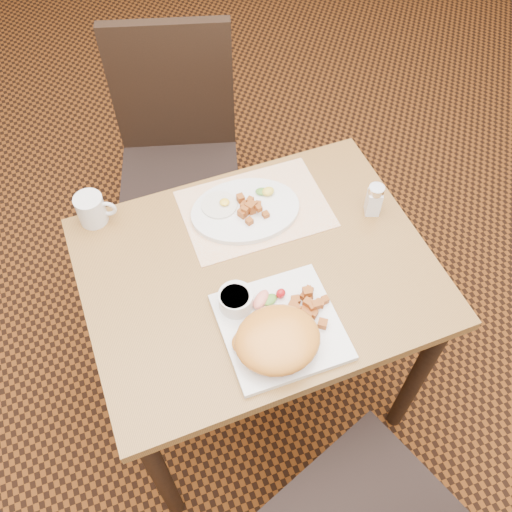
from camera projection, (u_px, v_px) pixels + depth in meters
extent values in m
plane|color=black|center=(257.00, 383.00, 2.09)|extent=(8.00, 8.00, 0.00)
cube|color=olive|center=(258.00, 272.00, 1.50)|extent=(0.90, 0.70, 0.03)
cylinder|color=black|center=(162.00, 477.00, 1.56)|extent=(0.05, 0.05, 0.71)
cylinder|color=black|center=(417.00, 378.00, 1.73)|extent=(0.05, 0.05, 0.71)
cylinder|color=black|center=(112.00, 302.00, 1.88)|extent=(0.05, 0.05, 0.71)
cylinder|color=black|center=(331.00, 232.00, 2.05)|extent=(0.05, 0.05, 0.71)
cylinder|color=black|center=(357.00, 455.00, 1.73)|extent=(0.04, 0.04, 0.42)
cube|color=black|center=(181.00, 185.00, 2.06)|extent=(0.52, 0.52, 0.05)
cylinder|color=black|center=(230.00, 189.00, 2.37)|extent=(0.04, 0.04, 0.42)
cylinder|color=black|center=(235.00, 260.00, 2.16)|extent=(0.04, 0.04, 0.42)
cylinder|color=black|center=(143.00, 194.00, 2.35)|extent=(0.04, 0.04, 0.42)
cylinder|color=black|center=(139.00, 266.00, 2.14)|extent=(0.04, 0.04, 0.42)
cube|color=black|center=(172.00, 88.00, 1.96)|extent=(0.41, 0.16, 0.50)
cube|color=white|center=(255.00, 209.00, 1.60)|extent=(0.41, 0.29, 0.00)
cube|color=silver|center=(281.00, 327.00, 1.37)|extent=(0.29, 0.29, 0.02)
ellipsoid|color=orange|center=(278.00, 339.00, 1.30)|extent=(0.20, 0.18, 0.07)
ellipsoid|color=orange|center=(291.00, 348.00, 1.32)|extent=(0.08, 0.07, 0.03)
ellipsoid|color=orange|center=(249.00, 342.00, 1.33)|extent=(0.08, 0.07, 0.03)
cylinder|color=silver|center=(236.00, 300.00, 1.38)|extent=(0.09, 0.09, 0.05)
cylinder|color=beige|center=(235.00, 297.00, 1.36)|extent=(0.07, 0.07, 0.01)
ellipsoid|color=#387223|center=(270.00, 300.00, 1.40)|extent=(0.05, 0.04, 0.01)
ellipsoid|color=red|center=(281.00, 293.00, 1.40)|extent=(0.03, 0.03, 0.03)
ellipsoid|color=#F28C72|center=(261.00, 299.00, 1.40)|extent=(0.07, 0.06, 0.02)
cylinder|color=white|center=(219.00, 205.00, 1.58)|extent=(0.10, 0.10, 0.01)
ellipsoid|color=yellow|center=(225.00, 202.00, 1.58)|extent=(0.03, 0.03, 0.01)
ellipsoid|color=#387223|center=(262.00, 191.00, 1.61)|extent=(0.05, 0.04, 0.01)
ellipsoid|color=yellow|center=(268.00, 191.00, 1.60)|extent=(0.04, 0.04, 0.02)
cube|color=white|center=(373.00, 202.00, 1.56)|extent=(0.05, 0.05, 0.08)
cylinder|color=silver|center=(377.00, 190.00, 1.52)|extent=(0.05, 0.05, 0.02)
cylinder|color=silver|center=(91.00, 209.00, 1.54)|extent=(0.08, 0.08, 0.09)
torus|color=silver|center=(107.00, 209.00, 1.54)|extent=(0.05, 0.03, 0.05)
cube|color=#AF581C|center=(320.00, 303.00, 1.39)|extent=(0.02, 0.03, 0.02)
cube|color=#AF581C|center=(319.00, 303.00, 1.39)|extent=(0.02, 0.02, 0.01)
cube|color=#AF581C|center=(305.00, 296.00, 1.40)|extent=(0.03, 0.03, 0.02)
cube|color=#AF581C|center=(312.00, 307.00, 1.37)|extent=(0.02, 0.02, 0.02)
cube|color=#AF581C|center=(293.00, 315.00, 1.37)|extent=(0.03, 0.03, 0.02)
cube|color=#AF581C|center=(290.00, 313.00, 1.38)|extent=(0.02, 0.02, 0.02)
cube|color=#AF581C|center=(303.00, 311.00, 1.38)|extent=(0.02, 0.02, 0.02)
cube|color=#AF581C|center=(307.00, 292.00, 1.39)|extent=(0.03, 0.03, 0.02)
cube|color=#AF581C|center=(295.00, 308.00, 1.39)|extent=(0.02, 0.02, 0.01)
cube|color=#AF581C|center=(296.00, 300.00, 1.40)|extent=(0.02, 0.02, 0.02)
cube|color=#AF581C|center=(293.00, 305.00, 1.39)|extent=(0.03, 0.03, 0.02)
cube|color=#AF581C|center=(294.00, 310.00, 1.38)|extent=(0.03, 0.03, 0.02)
cube|color=#AF581C|center=(309.00, 290.00, 1.42)|extent=(0.03, 0.03, 0.02)
cube|color=#AF581C|center=(325.00, 300.00, 1.40)|extent=(0.02, 0.02, 0.02)
cube|color=#AF581C|center=(308.00, 302.00, 1.38)|extent=(0.03, 0.03, 0.02)
cube|color=#AF581C|center=(323.00, 324.00, 1.36)|extent=(0.03, 0.03, 0.02)
cube|color=#AF581C|center=(307.00, 317.00, 1.37)|extent=(0.03, 0.03, 0.02)
cube|color=#AF581C|center=(310.00, 308.00, 1.39)|extent=(0.02, 0.02, 0.01)
cube|color=#AF581C|center=(295.00, 309.00, 1.38)|extent=(0.03, 0.03, 0.02)
cube|color=#AF581C|center=(309.00, 312.00, 1.38)|extent=(0.02, 0.02, 0.01)
cube|color=#AF581C|center=(313.00, 313.00, 1.38)|extent=(0.03, 0.03, 0.02)
cube|color=#AF581C|center=(307.00, 298.00, 1.40)|extent=(0.03, 0.03, 0.02)
cube|color=#AF581C|center=(307.00, 308.00, 1.39)|extent=(0.02, 0.02, 0.02)
cube|color=#AF581C|center=(291.00, 317.00, 1.37)|extent=(0.02, 0.02, 0.02)
cube|color=#AF581C|center=(316.00, 305.00, 1.37)|extent=(0.02, 0.02, 0.02)
cube|color=#AF581C|center=(311.00, 309.00, 1.38)|extent=(0.02, 0.02, 0.02)
cube|color=#AF581C|center=(307.00, 309.00, 1.39)|extent=(0.02, 0.02, 0.01)
cube|color=#AF581C|center=(241.00, 198.00, 1.59)|extent=(0.02, 0.02, 0.02)
cube|color=#AF581C|center=(266.00, 215.00, 1.56)|extent=(0.02, 0.02, 0.01)
cube|color=#AF581C|center=(250.00, 205.00, 1.57)|extent=(0.02, 0.02, 0.02)
cube|color=#AF581C|center=(250.00, 201.00, 1.56)|extent=(0.02, 0.02, 0.02)
cube|color=#AF581C|center=(252.00, 210.00, 1.56)|extent=(0.02, 0.02, 0.02)
cube|color=#AF581C|center=(248.00, 205.00, 1.57)|extent=(0.03, 0.03, 0.02)
cube|color=#AF581C|center=(249.00, 221.00, 1.54)|extent=(0.02, 0.02, 0.02)
cube|color=#AF581C|center=(249.00, 206.00, 1.57)|extent=(0.03, 0.03, 0.02)
cube|color=#AF581C|center=(248.00, 209.00, 1.57)|extent=(0.02, 0.02, 0.02)
cube|color=#AF581C|center=(245.00, 206.00, 1.57)|extent=(0.03, 0.03, 0.02)
cube|color=#AF581C|center=(259.00, 208.00, 1.55)|extent=(0.02, 0.02, 0.02)
cube|color=#AF581C|center=(245.00, 210.00, 1.54)|extent=(0.02, 0.02, 0.02)
cube|color=#AF581C|center=(253.00, 204.00, 1.56)|extent=(0.02, 0.02, 0.01)
cube|color=#AF581C|center=(250.00, 206.00, 1.55)|extent=(0.03, 0.03, 0.02)
cube|color=#AF581C|center=(258.00, 205.00, 1.57)|extent=(0.02, 0.02, 0.02)
cube|color=#AF581C|center=(243.00, 213.00, 1.55)|extent=(0.03, 0.03, 0.02)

